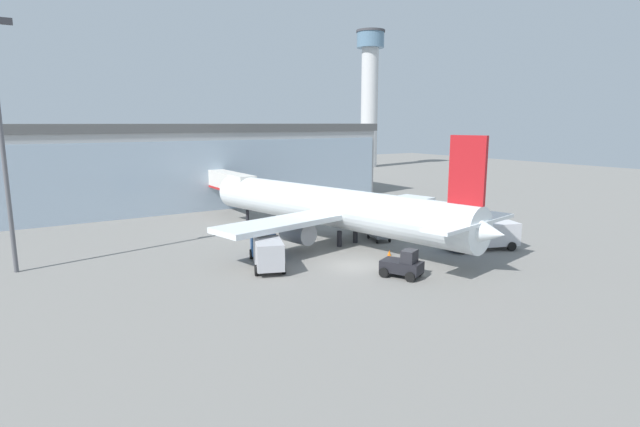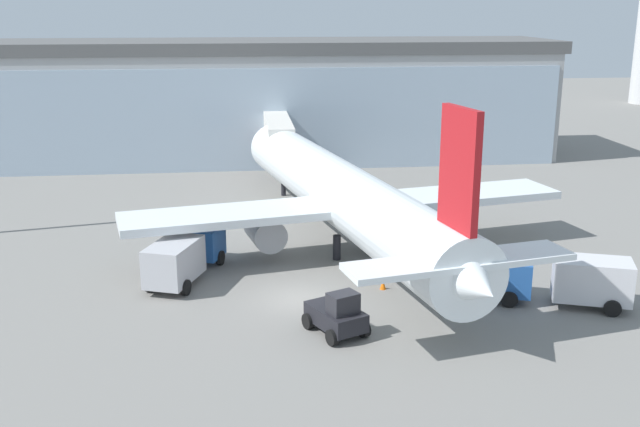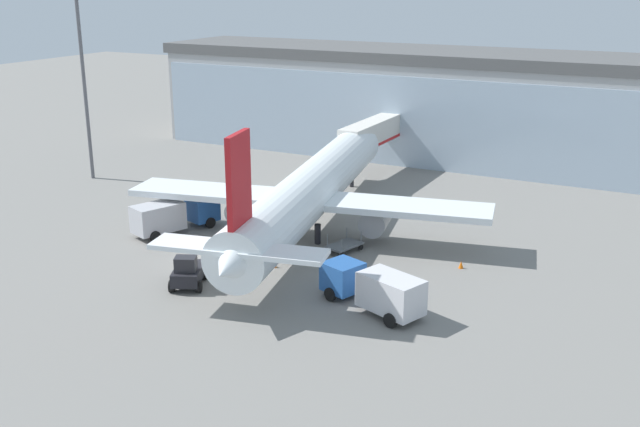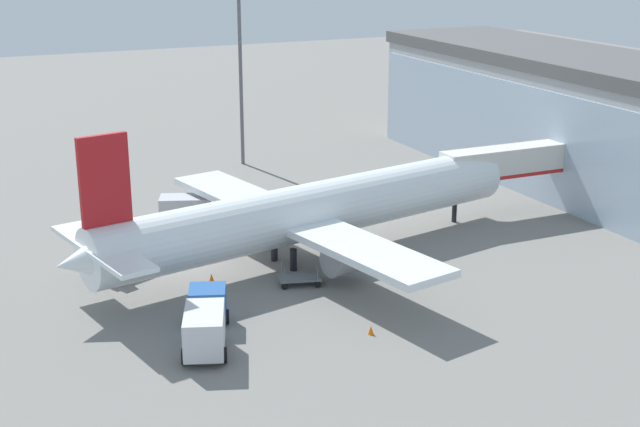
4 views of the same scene
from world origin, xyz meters
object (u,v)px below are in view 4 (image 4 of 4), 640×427
at_px(fuel_truck, 206,321).
at_px(apron_light_mast, 240,47).
at_px(airplane, 308,212).
at_px(safety_cone_nose, 211,277).
at_px(jet_bridge, 518,162).
at_px(catering_truck, 203,210).
at_px(safety_cone_wingtip, 371,330).
at_px(pushback_tug, 118,264).
at_px(baggage_cart, 300,278).

bearing_deg(fuel_truck, apron_light_mast, -2.59).
relative_size(airplane, safety_cone_nose, 69.02).
bearing_deg(airplane, fuel_truck, -148.52).
distance_m(airplane, safety_cone_nose, 8.53).
distance_m(jet_bridge, apron_light_mast, 30.53).
height_order(catering_truck, safety_cone_wingtip, catering_truck).
relative_size(pushback_tug, safety_cone_nose, 6.66).
xyz_separation_m(airplane, baggage_cart, (4.26, -2.52, -3.08)).
bearing_deg(jet_bridge, safety_cone_wingtip, -143.67).
relative_size(apron_light_mast, fuel_truck, 2.67).
bearing_deg(pushback_tug, jet_bridge, -23.67).
relative_size(safety_cone_nose, safety_cone_wingtip, 1.00).
relative_size(pushback_tug, safety_cone_wingtip, 6.66).
bearing_deg(baggage_cart, catering_truck, -65.48).
bearing_deg(catering_truck, safety_cone_wingtip, -61.84).
xyz_separation_m(jet_bridge, apron_light_mast, (-25.28, -15.37, 7.50)).
distance_m(baggage_cart, safety_cone_nose, 6.10).
relative_size(baggage_cart, safety_cone_wingtip, 5.68).
height_order(jet_bridge, fuel_truck, jet_bridge).
bearing_deg(safety_cone_wingtip, safety_cone_nose, -153.49).
bearing_deg(jet_bridge, airplane, -171.16).
bearing_deg(safety_cone_nose, jet_bridge, 98.55).
bearing_deg(safety_cone_nose, airplane, 98.54).
relative_size(fuel_truck, baggage_cart, 2.43).
height_order(baggage_cart, pushback_tug, pushback_tug).
xyz_separation_m(apron_light_mast, baggage_cart, (32.64, -7.74, -11.42)).
bearing_deg(fuel_truck, catering_truck, 3.22).
bearing_deg(baggage_cart, apron_light_mast, -87.85).
xyz_separation_m(catering_truck, pushback_tug, (7.89, -8.56, -0.49)).
xyz_separation_m(jet_bridge, baggage_cart, (7.36, -23.11, -3.92)).
distance_m(safety_cone_nose, safety_cone_wingtip, 13.43).
height_order(catering_truck, baggage_cart, catering_truck).
bearing_deg(catering_truck, pushback_tug, -116.58).
relative_size(jet_bridge, fuel_truck, 1.83).
height_order(airplane, baggage_cart, airplane).
bearing_deg(pushback_tug, safety_cone_wingtip, -78.19).
bearing_deg(safety_cone_wingtip, fuel_truck, -106.56).
xyz_separation_m(catering_truck, safety_cone_nose, (11.30, -2.97, -1.19)).
bearing_deg(apron_light_mast, jet_bridge, 31.30).
bearing_deg(safety_cone_nose, apron_light_mast, 156.26).
bearing_deg(airplane, apron_light_mast, 67.83).
bearing_deg(jet_bridge, apron_light_mast, 121.59).
distance_m(airplane, safety_cone_wingtip, 13.71).
distance_m(apron_light_mast, safety_cone_nose, 34.32).
distance_m(apron_light_mast, baggage_cart, 35.43).
relative_size(jet_bridge, safety_cone_wingtip, 25.32).
xyz_separation_m(baggage_cart, safety_cone_nose, (-3.09, -5.25, -0.23)).
height_order(airplane, safety_cone_wingtip, airplane).
height_order(apron_light_mast, baggage_cart, apron_light_mast).
bearing_deg(safety_cone_wingtip, pushback_tug, -143.08).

